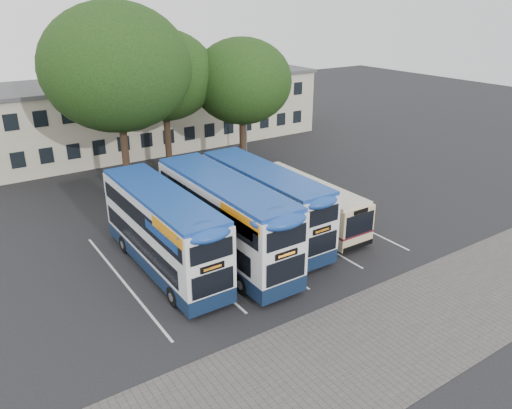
{
  "coord_description": "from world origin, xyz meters",
  "views": [
    {
      "loc": [
        -17.04,
        -15.77,
        12.61
      ],
      "look_at": [
        -3.07,
        5.0,
        2.27
      ],
      "focal_mm": 35.0,
      "sensor_mm": 36.0,
      "label": 1
    }
  ],
  "objects": [
    {
      "name": "bus_single",
      "position": [
        0.75,
        5.43,
        1.51
      ],
      "size": [
        2.27,
        8.92,
        2.66
      ],
      "color": "beige",
      "rests_on": "ground"
    },
    {
      "name": "bay_lines",
      "position": [
        -3.75,
        5.0,
        0.01
      ],
      "size": [
        14.12,
        11.0,
        0.01
      ],
      "color": "silver",
      "rests_on": "ground"
    },
    {
      "name": "ground",
      "position": [
        0.0,
        0.0,
        0.0
      ],
      "size": [
        120.0,
        120.0,
        0.0
      ],
      "primitive_type": "plane",
      "color": "black",
      "rests_on": "ground"
    },
    {
      "name": "depot_building",
      "position": [
        0.0,
        26.99,
        3.15
      ],
      "size": [
        32.4,
        8.4,
        6.2
      ],
      "color": "#B7AD93",
      "rests_on": "ground"
    },
    {
      "name": "bus_dd_mid",
      "position": [
        -5.42,
        4.4,
        2.38
      ],
      "size": [
        2.52,
        10.39,
        4.33
      ],
      "color": "#11213E",
      "rests_on": "ground"
    },
    {
      "name": "tree_left",
      "position": [
        -6.15,
        16.44,
        8.55
      ],
      "size": [
        9.66,
        9.66,
        12.66
      ],
      "color": "black",
      "rests_on": "ground"
    },
    {
      "name": "bus_dd_left",
      "position": [
        -8.51,
        5.12,
        2.27
      ],
      "size": [
        2.4,
        9.91,
        4.13
      ],
      "color": "#11213E",
      "rests_on": "ground"
    },
    {
      "name": "tree_mid",
      "position": [
        -1.88,
        18.85,
        7.45
      ],
      "size": [
        7.71,
        7.71,
        10.74
      ],
      "color": "black",
      "rests_on": "ground"
    },
    {
      "name": "paving_strip",
      "position": [
        -2.0,
        -5.0,
        0.01
      ],
      "size": [
        40.0,
        6.0,
        0.01
      ],
      "primitive_type": "cube",
      "color": "#595654",
      "rests_on": "ground"
    },
    {
      "name": "tree_right",
      "position": [
        3.49,
        16.65,
        6.85
      ],
      "size": [
        7.59,
        7.59,
        10.1
      ],
      "color": "black",
      "rests_on": "ground"
    },
    {
      "name": "lamp_post",
      "position": [
        6.0,
        19.97,
        5.08
      ],
      "size": [
        0.25,
        1.05,
        9.06
      ],
      "color": "gray",
      "rests_on": "ground"
    },
    {
      "name": "bus_dd_right",
      "position": [
        -2.36,
        5.3,
        2.24
      ],
      "size": [
        2.37,
        9.76,
        4.07
      ],
      "color": "#11213E",
      "rests_on": "ground"
    }
  ]
}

